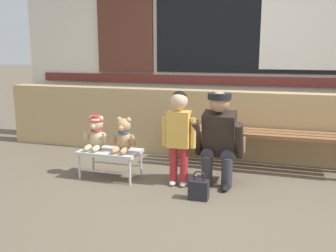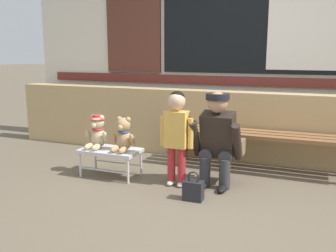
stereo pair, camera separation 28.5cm
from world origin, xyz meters
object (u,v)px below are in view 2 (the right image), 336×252
(child_standing, at_px, (177,128))
(adult_crouching, at_px, (219,139))
(wooden_bench_long, at_px, (263,139))
(handbag_on_ground, at_px, (193,190))
(teddy_bear_with_hat, at_px, (97,132))
(teddy_bear_plain, at_px, (123,135))
(small_display_bench, at_px, (110,152))

(child_standing, height_order, adult_crouching, child_standing)
(wooden_bench_long, xyz_separation_m, child_standing, (-0.73, -0.80, 0.22))
(handbag_on_ground, bearing_deg, adult_crouching, 77.11)
(adult_crouching, distance_m, handbag_on_ground, 0.61)
(wooden_bench_long, bearing_deg, teddy_bear_with_hat, -154.59)
(teddy_bear_with_hat, height_order, handbag_on_ground, teddy_bear_with_hat)
(child_standing, bearing_deg, wooden_bench_long, 47.48)
(wooden_bench_long, bearing_deg, handbag_on_ground, -112.58)
(teddy_bear_plain, xyz_separation_m, adult_crouching, (0.99, 0.15, 0.02))
(adult_crouching, bearing_deg, small_display_bench, -172.25)
(teddy_bear_plain, bearing_deg, handbag_on_ground, -19.44)
(child_standing, bearing_deg, adult_crouching, 23.43)
(teddy_bear_plain, xyz_separation_m, child_standing, (0.60, -0.01, 0.13))
(small_display_bench, distance_m, teddy_bear_plain, 0.25)
(teddy_bear_plain, bearing_deg, teddy_bear_with_hat, 179.87)
(small_display_bench, xyz_separation_m, teddy_bear_with_hat, (-0.16, 0.00, 0.21))
(teddy_bear_plain, relative_size, handbag_on_ground, 1.34)
(small_display_bench, relative_size, teddy_bear_plain, 1.76)
(wooden_bench_long, relative_size, teddy_bear_plain, 5.78)
(teddy_bear_plain, xyz_separation_m, handbag_on_ground, (0.88, -0.31, -0.37))
(small_display_bench, distance_m, adult_crouching, 1.18)
(small_display_bench, bearing_deg, adult_crouching, 7.75)
(small_display_bench, distance_m, child_standing, 0.83)
(small_display_bench, relative_size, child_standing, 0.67)
(wooden_bench_long, relative_size, child_standing, 2.19)
(teddy_bear_with_hat, distance_m, adult_crouching, 1.32)
(wooden_bench_long, xyz_separation_m, teddy_bear_plain, (-1.34, -0.79, 0.09))
(small_display_bench, relative_size, handbag_on_ground, 2.35)
(small_display_bench, relative_size, teddy_bear_with_hat, 1.76)
(teddy_bear_with_hat, relative_size, adult_crouching, 0.38)
(teddy_bear_plain, bearing_deg, adult_crouching, 8.91)
(child_standing, bearing_deg, teddy_bear_with_hat, 179.28)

